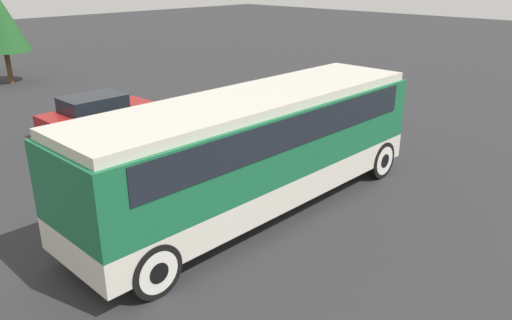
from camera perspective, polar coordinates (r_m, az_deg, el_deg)
The scene contains 5 objects.
ground_plane at distance 13.25m, azimuth 0.00°, elevation -5.64°, with size 120.00×120.00×0.00m, color #2D2D30.
tour_bus at distance 12.59m, azimuth 0.30°, elevation 2.16°, with size 10.22×2.69×3.10m.
parked_car_near at distance 20.28m, azimuth -17.67°, elevation 5.03°, with size 4.32×1.82×1.44m.
parked_car_mid at distance 18.09m, azimuth -5.65°, elevation 3.99°, with size 4.30×1.85×1.39m.
tree_right at distance 30.86m, azimuth -27.13°, elevation 13.80°, with size 2.74×2.74×4.82m.
Camera 1 is at (-8.53, -8.23, 5.92)m, focal length 35.00 mm.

